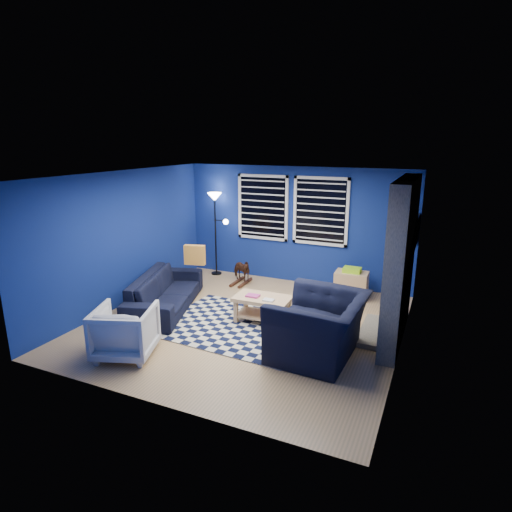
{
  "coord_description": "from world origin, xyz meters",
  "views": [
    {
      "loc": [
        2.91,
        -6.06,
        3.04
      ],
      "look_at": [
        0.06,
        0.3,
        1.13
      ],
      "focal_mm": 30.0,
      "sensor_mm": 36.0,
      "label": 1
    }
  ],
  "objects_px": {
    "sofa": "(165,292)",
    "floor_lamp": "(216,208)",
    "armchair_big": "(319,327)",
    "armchair_bent": "(125,331)",
    "tv": "(415,233)",
    "rocking_horse": "(241,270)",
    "cabinet": "(351,284)",
    "coffee_table": "(263,304)"
  },
  "relations": [
    {
      "from": "tv",
      "to": "floor_lamp",
      "type": "xyz_separation_m",
      "value": [
        -4.25,
        0.25,
        0.15
      ]
    },
    {
      "from": "tv",
      "to": "floor_lamp",
      "type": "height_order",
      "value": "floor_lamp"
    },
    {
      "from": "coffee_table",
      "to": "cabinet",
      "type": "bearing_deg",
      "value": 58.1
    },
    {
      "from": "armchair_big",
      "to": "armchair_bent",
      "type": "distance_m",
      "value": 2.78
    },
    {
      "from": "rocking_horse",
      "to": "floor_lamp",
      "type": "height_order",
      "value": "floor_lamp"
    },
    {
      "from": "tv",
      "to": "coffee_table",
      "type": "height_order",
      "value": "tv"
    },
    {
      "from": "rocking_horse",
      "to": "armchair_bent",
      "type": "bearing_deg",
      "value": -157.68
    },
    {
      "from": "tv",
      "to": "rocking_horse",
      "type": "xyz_separation_m",
      "value": [
        -3.44,
        -0.16,
        -1.08
      ]
    },
    {
      "from": "cabinet",
      "to": "floor_lamp",
      "type": "xyz_separation_m",
      "value": [
        -3.17,
        0.25,
        1.28
      ]
    },
    {
      "from": "coffee_table",
      "to": "cabinet",
      "type": "height_order",
      "value": "cabinet"
    },
    {
      "from": "sofa",
      "to": "armchair_big",
      "type": "xyz_separation_m",
      "value": [
        3.07,
        -0.57,
        0.12
      ]
    },
    {
      "from": "armchair_bent",
      "to": "cabinet",
      "type": "relative_size",
      "value": 1.28
    },
    {
      "from": "sofa",
      "to": "rocking_horse",
      "type": "distance_m",
      "value": 1.94
    },
    {
      "from": "rocking_horse",
      "to": "cabinet",
      "type": "height_order",
      "value": "cabinet"
    },
    {
      "from": "armchair_bent",
      "to": "tv",
      "type": "bearing_deg",
      "value": -153.79
    },
    {
      "from": "armchair_big",
      "to": "armchair_bent",
      "type": "relative_size",
      "value": 1.68
    },
    {
      "from": "rocking_horse",
      "to": "floor_lamp",
      "type": "distance_m",
      "value": 1.53
    },
    {
      "from": "sofa",
      "to": "rocking_horse",
      "type": "height_order",
      "value": "sofa"
    },
    {
      "from": "sofa",
      "to": "tv",
      "type": "bearing_deg",
      "value": -81.94
    },
    {
      "from": "armchair_bent",
      "to": "rocking_horse",
      "type": "bearing_deg",
      "value": -111.79
    },
    {
      "from": "sofa",
      "to": "armchair_bent",
      "type": "relative_size",
      "value": 2.72
    },
    {
      "from": "armchair_bent",
      "to": "floor_lamp",
      "type": "xyz_separation_m",
      "value": [
        -0.7,
        3.94,
        1.17
      ]
    },
    {
      "from": "tv",
      "to": "cabinet",
      "type": "bearing_deg",
      "value": -179.96
    },
    {
      "from": "armchair_big",
      "to": "armchair_bent",
      "type": "xyz_separation_m",
      "value": [
        -2.54,
        -1.13,
        -0.07
      ]
    },
    {
      "from": "sofa",
      "to": "coffee_table",
      "type": "distance_m",
      "value": 1.88
    },
    {
      "from": "armchair_bent",
      "to": "coffee_table",
      "type": "distance_m",
      "value": 2.31
    },
    {
      "from": "sofa",
      "to": "rocking_horse",
      "type": "xyz_separation_m",
      "value": [
        0.65,
        1.83,
        -0.01
      ]
    },
    {
      "from": "coffee_table",
      "to": "floor_lamp",
      "type": "height_order",
      "value": "floor_lamp"
    },
    {
      "from": "cabinet",
      "to": "tv",
      "type": "bearing_deg",
      "value": -2.15
    },
    {
      "from": "tv",
      "to": "armchair_big",
      "type": "xyz_separation_m",
      "value": [
        -1.02,
        -2.56,
        -0.95
      ]
    },
    {
      "from": "tv",
      "to": "sofa",
      "type": "height_order",
      "value": "tv"
    },
    {
      "from": "armchair_big",
      "to": "floor_lamp",
      "type": "bearing_deg",
      "value": -128.36
    },
    {
      "from": "rocking_horse",
      "to": "coffee_table",
      "type": "xyz_separation_m",
      "value": [
        1.22,
        -1.66,
        0.01
      ]
    },
    {
      "from": "armchair_big",
      "to": "floor_lamp",
      "type": "height_order",
      "value": "floor_lamp"
    },
    {
      "from": "sofa",
      "to": "floor_lamp",
      "type": "relative_size",
      "value": 1.19
    },
    {
      "from": "cabinet",
      "to": "rocking_horse",
      "type": "bearing_deg",
      "value": -178.44
    },
    {
      "from": "armchair_bent",
      "to": "rocking_horse",
      "type": "relative_size",
      "value": 1.41
    },
    {
      "from": "tv",
      "to": "rocking_horse",
      "type": "relative_size",
      "value": 1.7
    },
    {
      "from": "armchair_big",
      "to": "rocking_horse",
      "type": "height_order",
      "value": "armchair_big"
    },
    {
      "from": "sofa",
      "to": "cabinet",
      "type": "xyz_separation_m",
      "value": [
        3.0,
        1.99,
        -0.06
      ]
    },
    {
      "from": "floor_lamp",
      "to": "cabinet",
      "type": "bearing_deg",
      "value": -4.47
    },
    {
      "from": "rocking_horse",
      "to": "cabinet",
      "type": "xyz_separation_m",
      "value": [
        2.35,
        0.15,
        -0.05
      ]
    }
  ]
}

